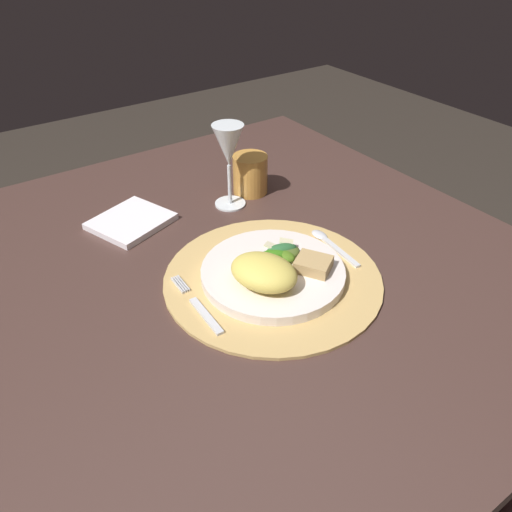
{
  "coord_description": "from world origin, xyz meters",
  "views": [
    {
      "loc": [
        -0.34,
        -0.62,
        1.29
      ],
      "look_at": [
        0.07,
        -0.03,
        0.78
      ],
      "focal_mm": 35.32,
      "sensor_mm": 36.0,
      "label": 1
    }
  ],
  "objects_px": {
    "spoon": "(328,242)",
    "napkin": "(131,221)",
    "dinner_plate": "(273,273)",
    "dining_table": "(214,315)",
    "amber_tumbler": "(250,174)",
    "fork": "(198,307)",
    "wine_glass": "(228,149)"
  },
  "relations": [
    {
      "from": "spoon",
      "to": "napkin",
      "type": "relative_size",
      "value": 0.97
    },
    {
      "from": "dinner_plate",
      "to": "spoon",
      "type": "relative_size",
      "value": 1.81
    },
    {
      "from": "dining_table",
      "to": "amber_tumbler",
      "type": "height_order",
      "value": "amber_tumbler"
    },
    {
      "from": "napkin",
      "to": "amber_tumbler",
      "type": "distance_m",
      "value": 0.27
    },
    {
      "from": "amber_tumbler",
      "to": "napkin",
      "type": "bearing_deg",
      "value": 174.88
    },
    {
      "from": "napkin",
      "to": "amber_tumbler",
      "type": "relative_size",
      "value": 1.63
    },
    {
      "from": "dinner_plate",
      "to": "fork",
      "type": "height_order",
      "value": "dinner_plate"
    },
    {
      "from": "fork",
      "to": "amber_tumbler",
      "type": "relative_size",
      "value": 1.88
    },
    {
      "from": "dining_table",
      "to": "dinner_plate",
      "type": "distance_m",
      "value": 0.16
    },
    {
      "from": "dining_table",
      "to": "napkin",
      "type": "height_order",
      "value": "napkin"
    },
    {
      "from": "dining_table",
      "to": "amber_tumbler",
      "type": "xyz_separation_m",
      "value": [
        0.22,
        0.2,
        0.15
      ]
    },
    {
      "from": "dining_table",
      "to": "napkin",
      "type": "bearing_deg",
      "value": 102.93
    },
    {
      "from": "wine_glass",
      "to": "amber_tumbler",
      "type": "xyz_separation_m",
      "value": [
        0.07,
        0.02,
        -0.08
      ]
    },
    {
      "from": "napkin",
      "to": "dining_table",
      "type": "bearing_deg",
      "value": -77.07
    },
    {
      "from": "spoon",
      "to": "amber_tumbler",
      "type": "relative_size",
      "value": 1.58
    },
    {
      "from": "wine_glass",
      "to": "fork",
      "type": "bearing_deg",
      "value": -130.97
    },
    {
      "from": "fork",
      "to": "wine_glass",
      "type": "relative_size",
      "value": 0.91
    },
    {
      "from": "dinner_plate",
      "to": "napkin",
      "type": "relative_size",
      "value": 1.75
    },
    {
      "from": "fork",
      "to": "dining_table",
      "type": "bearing_deg",
      "value": 48.22
    },
    {
      "from": "fork",
      "to": "spoon",
      "type": "relative_size",
      "value": 1.19
    },
    {
      "from": "spoon",
      "to": "napkin",
      "type": "xyz_separation_m",
      "value": [
        -0.27,
        0.28,
        -0.0
      ]
    },
    {
      "from": "fork",
      "to": "spoon",
      "type": "xyz_separation_m",
      "value": [
        0.29,
        0.02,
        0.0
      ]
    },
    {
      "from": "dining_table",
      "to": "wine_glass",
      "type": "height_order",
      "value": "wine_glass"
    },
    {
      "from": "wine_glass",
      "to": "amber_tumbler",
      "type": "relative_size",
      "value": 2.06
    },
    {
      "from": "wine_glass",
      "to": "dinner_plate",
      "type": "bearing_deg",
      "value": -106.93
    },
    {
      "from": "dinner_plate",
      "to": "spoon",
      "type": "xyz_separation_m",
      "value": [
        0.15,
        0.02,
        -0.01
      ]
    },
    {
      "from": "dinner_plate",
      "to": "fork",
      "type": "distance_m",
      "value": 0.14
    },
    {
      "from": "dining_table",
      "to": "fork",
      "type": "xyz_separation_m",
      "value": [
        -0.07,
        -0.08,
        0.11
      ]
    },
    {
      "from": "dining_table",
      "to": "napkin",
      "type": "xyz_separation_m",
      "value": [
        -0.05,
        0.22,
        0.11
      ]
    },
    {
      "from": "fork",
      "to": "napkin",
      "type": "bearing_deg",
      "value": 86.67
    },
    {
      "from": "dinner_plate",
      "to": "spoon",
      "type": "distance_m",
      "value": 0.15
    },
    {
      "from": "dining_table",
      "to": "fork",
      "type": "height_order",
      "value": "fork"
    }
  ]
}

